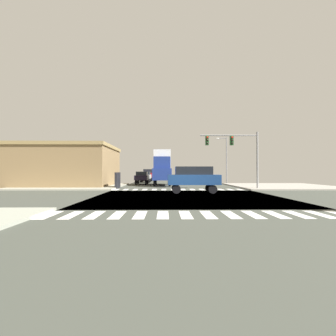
% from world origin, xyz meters
% --- Properties ---
extents(ground, '(90.00, 90.00, 0.05)m').
position_xyz_m(ground, '(0.00, 0.00, -0.03)').
color(ground, '#40443C').
extents(sidewalk_corner_ne, '(12.00, 12.00, 0.14)m').
position_xyz_m(sidewalk_corner_ne, '(13.00, 12.00, 0.07)').
color(sidewalk_corner_ne, '#A09B91').
rests_on(sidewalk_corner_ne, ground).
extents(sidewalk_corner_nw, '(12.00, 12.00, 0.14)m').
position_xyz_m(sidewalk_corner_nw, '(-13.00, 12.00, 0.07)').
color(sidewalk_corner_nw, '#9B9B8B').
rests_on(sidewalk_corner_nw, ground).
extents(crosswalk_near, '(13.50, 2.00, 0.01)m').
position_xyz_m(crosswalk_near, '(-0.25, -7.30, 0.00)').
color(crosswalk_near, silver).
rests_on(crosswalk_near, ground).
extents(crosswalk_far, '(13.50, 2.00, 0.01)m').
position_xyz_m(crosswalk_far, '(-0.25, 7.30, 0.00)').
color(crosswalk_far, silver).
rests_on(crosswalk_far, ground).
extents(traffic_signal_mast, '(6.25, 0.55, 6.17)m').
position_xyz_m(traffic_signal_mast, '(5.84, 7.62, 4.55)').
color(traffic_signal_mast, gray).
rests_on(traffic_signal_mast, ground).
extents(street_lamp, '(1.78, 0.32, 7.12)m').
position_xyz_m(street_lamp, '(7.61, 18.88, 4.32)').
color(street_lamp, gray).
rests_on(street_lamp, ground).
extents(bank_building, '(17.18, 10.48, 5.26)m').
position_xyz_m(bank_building, '(-16.23, 13.59, 2.64)').
color(bank_building, olive).
rests_on(bank_building, ground).
extents(sedan_nearside_1, '(1.80, 4.30, 1.88)m').
position_xyz_m(sedan_nearside_1, '(-5.00, 17.39, 1.12)').
color(sedan_nearside_1, black).
rests_on(sedan_nearside_1, ground).
extents(pickup_crossing_1, '(2.00, 5.10, 2.35)m').
position_xyz_m(pickup_crossing_1, '(-5.00, 37.69, 1.29)').
color(pickup_crossing_1, black).
rests_on(pickup_crossing_1, ground).
extents(sedan_queued_3, '(1.80, 4.30, 1.88)m').
position_xyz_m(sedan_queued_3, '(-5.00, 24.16, 1.12)').
color(sedan_queued_3, black).
rests_on(sedan_queued_3, ground).
extents(suv_leading_1, '(4.60, 1.96, 2.34)m').
position_xyz_m(suv_leading_1, '(0.91, 3.50, 1.39)').
color(suv_leading_1, black).
rests_on(suv_leading_1, ground).
extents(box_truck_trailing_1, '(2.40, 7.20, 4.85)m').
position_xyz_m(box_truck_trailing_1, '(-2.00, 15.15, 2.56)').
color(box_truck_trailing_1, black).
rests_on(box_truck_trailing_1, ground).
extents(suv_middle_2, '(1.96, 4.60, 2.34)m').
position_xyz_m(suv_middle_2, '(-5.00, 30.74, 1.39)').
color(suv_middle_2, black).
rests_on(suv_middle_2, ground).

